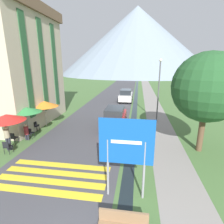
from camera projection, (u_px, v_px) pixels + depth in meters
ground_plane at (126, 106)px, 23.29m from camera, size 160.00×160.00×0.00m
road at (117, 93)px, 33.18m from camera, size 6.40×60.00×0.01m
footpath at (149, 94)px, 32.30m from camera, size 2.20×60.00×0.01m
drainage_channel at (136, 94)px, 32.65m from camera, size 0.60×60.00×0.00m
crosswalk_marking at (53, 177)px, 8.71m from camera, size 5.44×2.54×0.01m
mountain_distant at (137, 41)px, 90.30m from camera, size 78.17×78.17×33.20m
hotel_building at (15, 62)px, 15.50m from camera, size 5.68×8.75×10.38m
road_sign at (126, 147)px, 6.86m from camera, size 2.18×0.11×3.47m
parked_car_near at (115, 117)px, 15.30m from camera, size 1.86×4.24×1.82m
parked_car_far at (126, 95)px, 25.91m from camera, size 1.92×4.19×1.82m
cafe_chair_far_left at (35, 125)px, 14.61m from camera, size 0.40×0.40×0.85m
cafe_chair_nearest at (7, 146)px, 10.82m from camera, size 0.40×0.40×0.85m
cafe_chair_middle at (30, 132)px, 13.01m from camera, size 0.40×0.40×0.85m
cafe_chair_near_right at (13, 137)px, 12.14m from camera, size 0.40×0.40×0.85m
cafe_chair_far_right at (35, 126)px, 14.41m from camera, size 0.40×0.40×0.85m
cafe_umbrella_front_red at (7, 118)px, 11.06m from camera, size 2.27×2.27×2.38m
cafe_umbrella_middle_green at (27, 110)px, 13.02m from camera, size 2.19×2.19×2.33m
cafe_umbrella_rear_orange at (44, 104)px, 15.27m from camera, size 2.37×2.37×2.31m
person_standing_terrace at (7, 136)px, 11.21m from camera, size 0.32×0.32×1.63m
person_seated_far at (26, 131)px, 12.75m from camera, size 0.32×0.32×1.25m
streetlamp at (159, 86)px, 16.34m from camera, size 0.28×0.28×5.90m
tree_by_path at (208, 88)px, 10.31m from camera, size 4.17×4.17×6.19m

